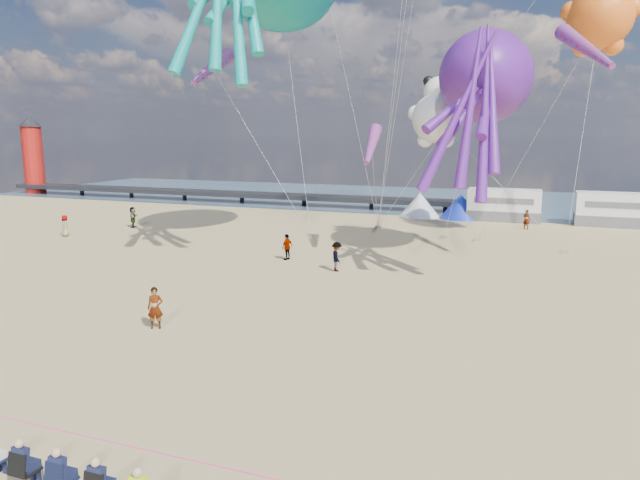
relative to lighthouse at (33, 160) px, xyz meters
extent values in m
plane|color=tan|center=(56.00, -44.00, -4.50)|extent=(120.00, 120.00, 0.00)
plane|color=#39596E|center=(56.00, 11.00, -4.48)|extent=(120.00, 120.00, 0.00)
cube|color=black|center=(28.00, 0.00, -3.50)|extent=(60.00, 3.00, 0.50)
cylinder|color=#A5140F|center=(0.00, 0.00, 0.00)|extent=(2.60, 2.60, 9.00)
cube|color=silver|center=(62.00, -4.00, -3.00)|extent=(6.60, 2.50, 3.00)
cube|color=silver|center=(71.50, -4.00, -3.00)|extent=(6.60, 2.50, 3.00)
cone|color=white|center=(54.00, -4.00, -3.30)|extent=(4.00, 4.00, 2.40)
cone|color=#1933CC|center=(58.00, -4.00, -3.30)|extent=(4.00, 4.00, 2.40)
cylinder|color=#F2338C|center=(56.00, -49.00, -4.48)|extent=(34.00, 0.03, 0.03)
imported|color=tan|center=(49.52, -40.87, -3.59)|extent=(0.78, 0.67, 1.82)
imported|color=#7F6659|center=(29.26, -24.97, -3.63)|extent=(0.68, 0.75, 1.73)
imported|color=#7F6659|center=(53.52, -28.45, -3.61)|extent=(1.02, 1.09, 1.79)
imported|color=#7F6659|center=(49.48, -26.64, -3.64)|extent=(0.92, 1.25, 1.73)
imported|color=#7F6659|center=(31.54, -19.43, -3.58)|extent=(0.89, 1.16, 1.83)
imported|color=#7F6659|center=(64.11, -8.48, -3.65)|extent=(1.64, 1.16, 1.71)
cube|color=gray|center=(48.18, -18.99, -4.39)|extent=(0.50, 0.35, 0.22)
cube|color=gray|center=(58.05, -15.28, -4.39)|extent=(0.50, 0.35, 0.22)
cube|color=gray|center=(66.76, -18.29, -4.39)|extent=(0.50, 0.35, 0.22)
cube|color=gray|center=(60.64, -15.54, -4.39)|extent=(0.50, 0.35, 0.22)
cube|color=gray|center=(51.96, -12.44, -4.39)|extent=(0.50, 0.35, 0.22)
camera|label=1|loc=(64.19, -60.33, 3.79)|focal=32.00mm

